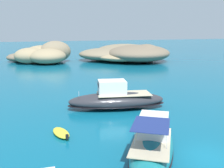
{
  "coord_description": "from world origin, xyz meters",
  "views": [
    {
      "loc": [
        -12.04,
        -12.78,
        8.57
      ],
      "look_at": [
        0.29,
        18.98,
        1.45
      ],
      "focal_mm": 41.28,
      "sensor_mm": 36.0,
      "label": 1
    }
  ],
  "objects_px": {
    "islet_large": "(127,53)",
    "motorboat_teal": "(152,144)",
    "motorboat_charcoal": "(116,99)",
    "dinghy_tender": "(61,133)",
    "islet_small": "(42,54)"
  },
  "relations": [
    {
      "from": "motorboat_teal",
      "to": "motorboat_charcoal",
      "type": "xyz_separation_m",
      "value": [
        1.93,
        11.33,
        0.12
      ]
    },
    {
      "from": "islet_large",
      "to": "motorboat_charcoal",
      "type": "distance_m",
      "value": 47.88
    },
    {
      "from": "motorboat_teal",
      "to": "dinghy_tender",
      "type": "bearing_deg",
      "value": 130.94
    },
    {
      "from": "motorboat_charcoal",
      "to": "motorboat_teal",
      "type": "bearing_deg",
      "value": -99.65
    },
    {
      "from": "islet_small",
      "to": "motorboat_charcoal",
      "type": "bearing_deg",
      "value": -86.52
    },
    {
      "from": "motorboat_teal",
      "to": "islet_large",
      "type": "bearing_deg",
      "value": 67.31
    },
    {
      "from": "islet_small",
      "to": "dinghy_tender",
      "type": "bearing_deg",
      "value": -94.83
    },
    {
      "from": "dinghy_tender",
      "to": "islet_large",
      "type": "bearing_deg",
      "value": 60.02
    },
    {
      "from": "islet_small",
      "to": "motorboat_teal",
      "type": "relative_size",
      "value": 1.99
    },
    {
      "from": "islet_large",
      "to": "motorboat_teal",
      "type": "xyz_separation_m",
      "value": [
        -22.76,
        -54.43,
        -1.1
      ]
    },
    {
      "from": "motorboat_teal",
      "to": "motorboat_charcoal",
      "type": "distance_m",
      "value": 11.49
    },
    {
      "from": "islet_large",
      "to": "dinghy_tender",
      "type": "distance_m",
      "value": 55.96
    },
    {
      "from": "islet_large",
      "to": "motorboat_charcoal",
      "type": "xyz_separation_m",
      "value": [
        -20.83,
        -43.1,
        -0.97
      ]
    },
    {
      "from": "motorboat_teal",
      "to": "motorboat_charcoal",
      "type": "height_order",
      "value": "motorboat_charcoal"
    },
    {
      "from": "islet_large",
      "to": "motorboat_teal",
      "type": "height_order",
      "value": "islet_large"
    }
  ]
}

